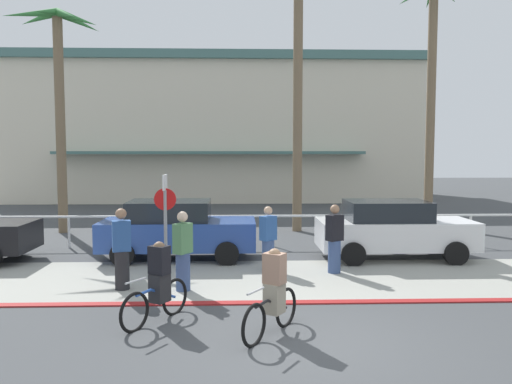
# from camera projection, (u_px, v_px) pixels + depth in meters

# --- Properties ---
(ground_plane) EXTENTS (80.00, 80.00, 0.00)m
(ground_plane) POSITION_uv_depth(u_px,v_px,m) (270.00, 239.00, 18.41)
(ground_plane) COLOR #424447
(sidewalk_strip) EXTENTS (44.00, 4.00, 0.02)m
(sidewalk_strip) POSITION_uv_depth(u_px,v_px,m) (284.00, 279.00, 12.63)
(sidewalk_strip) COLOR #9E9E93
(sidewalk_strip) RESTS_ON ground
(curb_paint) EXTENTS (44.00, 0.24, 0.03)m
(curb_paint) POSITION_uv_depth(u_px,v_px,m) (293.00, 302.00, 10.63)
(curb_paint) COLOR maroon
(curb_paint) RESTS_ON ground
(building_backdrop) EXTENTS (25.78, 12.65, 8.87)m
(building_backdrop) POSITION_uv_depth(u_px,v_px,m) (215.00, 131.00, 35.51)
(building_backdrop) COLOR beige
(building_backdrop) RESTS_ON ground
(rail_fence) EXTENTS (26.32, 0.08, 1.04)m
(rail_fence) POSITION_uv_depth(u_px,v_px,m) (272.00, 221.00, 16.84)
(rail_fence) COLOR white
(rail_fence) RESTS_ON ground
(stop_sign_bike_lane) EXTENTS (0.52, 0.56, 2.56)m
(stop_sign_bike_lane) POSITION_uv_depth(u_px,v_px,m) (165.00, 212.00, 12.23)
(stop_sign_bike_lane) COLOR gray
(stop_sign_bike_lane) RESTS_ON ground
(palm_tree_1) EXTENTS (3.26, 3.20, 8.38)m
(palm_tree_1) POSITION_uv_depth(u_px,v_px,m) (58.00, 68.00, 19.34)
(palm_tree_1) COLOR #756047
(palm_tree_1) RESTS_ON ground
(palm_tree_2) EXTENTS (3.30, 3.21, 9.97)m
(palm_tree_2) POSITION_uv_depth(u_px,v_px,m) (299.00, 40.00, 19.61)
(palm_tree_2) COLOR #756047
(palm_tree_2) RESTS_ON ground
(palm_tree_3) EXTENTS (3.63, 3.29, 9.95)m
(palm_tree_3) POSITION_uv_depth(u_px,v_px,m) (432.00, 42.00, 20.92)
(palm_tree_3) COLOR #756047
(palm_tree_3) RESTS_ON ground
(car_blue_1) EXTENTS (4.40, 2.02, 1.69)m
(car_blue_1) POSITION_uv_depth(u_px,v_px,m) (176.00, 229.00, 14.86)
(car_blue_1) COLOR #284793
(car_blue_1) RESTS_ON ground
(car_white_2) EXTENTS (4.40, 2.02, 1.69)m
(car_white_2) POSITION_uv_depth(u_px,v_px,m) (393.00, 229.00, 14.89)
(car_white_2) COLOR white
(car_white_2) RESTS_ON ground
(cyclist_black_0) EXTENTS (1.05, 1.56, 1.50)m
(cyclist_black_0) POSITION_uv_depth(u_px,v_px,m) (273.00, 294.00, 8.80)
(cyclist_black_0) COLOR black
(cyclist_black_0) RESTS_ON ground
(cyclist_blue_1) EXTENTS (1.01, 1.58, 1.50)m
(cyclist_blue_1) POSITION_uv_depth(u_px,v_px,m) (158.00, 284.00, 9.47)
(cyclist_blue_1) COLOR black
(cyclist_blue_1) RESTS_ON ground
(pedestrian_0) EXTENTS (0.44, 0.48, 1.79)m
(pedestrian_0) POSITION_uv_depth(u_px,v_px,m) (183.00, 254.00, 11.46)
(pedestrian_0) COLOR #384C7A
(pedestrian_0) RESTS_ON ground
(pedestrian_1) EXTENTS (0.48, 0.44, 1.76)m
(pedestrian_1) POSITION_uv_depth(u_px,v_px,m) (334.00, 242.00, 13.14)
(pedestrian_1) COLOR #384C7A
(pedestrian_1) RESTS_ON ground
(pedestrian_2) EXTENTS (0.46, 0.40, 1.85)m
(pedestrian_2) POSITION_uv_depth(u_px,v_px,m) (122.00, 252.00, 11.56)
(pedestrian_2) COLOR #232326
(pedestrian_2) RESTS_ON ground
(pedestrian_3) EXTENTS (0.47, 0.46, 1.69)m
(pedestrian_3) POSITION_uv_depth(u_px,v_px,m) (268.00, 241.00, 13.41)
(pedestrian_3) COLOR #384C7A
(pedestrian_3) RESTS_ON ground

